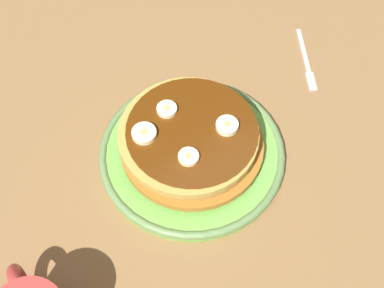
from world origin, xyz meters
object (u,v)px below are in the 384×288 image
object	(u,v)px
pancake_stack	(191,140)
banana_slice_3	(144,134)
banana_slice_0	(227,126)
banana_slice_1	(189,157)
fork	(307,62)
banana_slice_2	(167,110)
plate	(192,153)

from	to	relation	value
pancake_stack	banana_slice_3	size ratio (longest dim) A/B	6.20
banana_slice_0	banana_slice_3	world-z (taller)	same
banana_slice_0	banana_slice_1	world-z (taller)	banana_slice_0
fork	banana_slice_1	bearing A→B (deg)	110.21
banana_slice_2	plate	bearing A→B (deg)	-161.34
plate	pancake_stack	bearing A→B (deg)	43.03
plate	fork	xyz separation A→B (cm)	(6.38, -24.47, -0.78)
plate	banana_slice_3	xyz separation A→B (cm)	(2.21, 5.76, 6.12)
plate	banana_slice_2	xyz separation A→B (cm)	(4.25, 1.43, 6.05)
banana_slice_0	fork	world-z (taller)	banana_slice_0
pancake_stack	banana_slice_3	distance (cm)	6.71
banana_slice_3	banana_slice_2	bearing A→B (deg)	-64.79
pancake_stack	banana_slice_3	bearing A→B (deg)	69.64
banana_slice_0	fork	xyz separation A→B (cm)	(8.30, -20.37, -6.93)
banana_slice_2	fork	distance (cm)	26.87
banana_slice_0	fork	size ratio (longest dim) A/B	0.24
banana_slice_1	banana_slice_0	bearing A→B (deg)	-76.15
plate	banana_slice_2	size ratio (longest dim) A/B	9.42
plate	banana_slice_2	bearing A→B (deg)	18.66
pancake_stack	fork	bearing A→B (deg)	-75.71
banana_slice_3	fork	world-z (taller)	banana_slice_3
pancake_stack	banana_slice_1	bearing A→B (deg)	147.17
banana_slice_1	banana_slice_2	xyz separation A→B (cm)	(7.79, -1.03, 0.02)
banana_slice_3	pancake_stack	bearing A→B (deg)	-110.36
banana_slice_1	plate	bearing A→B (deg)	-34.84
banana_slice_0	banana_slice_3	xyz separation A→B (cm)	(4.13, 9.86, -0.02)
banana_slice_1	banana_slice_3	distance (cm)	6.63
plate	banana_slice_0	distance (cm)	7.64
pancake_stack	banana_slice_2	size ratio (longest dim) A/B	7.26
pancake_stack	fork	size ratio (longest dim) A/B	1.63
banana_slice_2	banana_slice_3	distance (cm)	4.78
pancake_stack	banana_slice_0	distance (cm)	5.54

